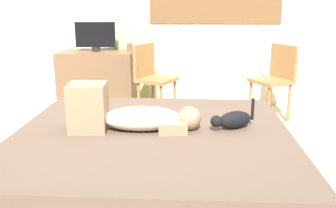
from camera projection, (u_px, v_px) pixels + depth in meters
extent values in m
plane|color=tan|center=(141.00, 185.00, 2.84)|extent=(16.00, 16.00, 0.00)
cube|color=#38383D|center=(153.00, 179.00, 2.79)|extent=(2.00, 1.94, 0.14)
cube|color=#4C3D33|center=(153.00, 151.00, 2.73)|extent=(1.94, 1.89, 0.30)
ellipsoid|color=#CCB299|center=(142.00, 118.00, 2.71)|extent=(0.58, 0.30, 0.17)
sphere|color=#8C664C|center=(189.00, 118.00, 2.71)|extent=(0.17, 0.17, 0.17)
cube|color=#8C664C|center=(88.00, 107.00, 2.68)|extent=(0.28, 0.26, 0.34)
cube|color=#8C664C|center=(173.00, 124.00, 2.72)|extent=(0.22, 0.29, 0.08)
ellipsoid|color=black|center=(235.00, 120.00, 2.74)|extent=(0.28, 0.21, 0.13)
sphere|color=black|center=(216.00, 121.00, 2.67)|extent=(0.08, 0.08, 0.08)
cylinder|color=black|center=(253.00, 109.00, 2.78)|extent=(0.03, 0.03, 0.16)
cube|color=brown|center=(98.00, 81.00, 4.70)|extent=(0.90, 0.56, 0.74)
cylinder|color=black|center=(96.00, 49.00, 4.59)|extent=(0.10, 0.10, 0.05)
cube|color=black|center=(95.00, 35.00, 4.55)|extent=(0.48, 0.06, 0.30)
cylinder|color=#B23D38|center=(130.00, 47.00, 4.64)|extent=(0.07, 0.07, 0.09)
cylinder|color=brown|center=(175.00, 99.00, 4.45)|extent=(0.04, 0.04, 0.44)
cylinder|color=brown|center=(161.00, 105.00, 4.20)|extent=(0.04, 0.04, 0.44)
cylinder|color=brown|center=(153.00, 96.00, 4.60)|extent=(0.04, 0.04, 0.44)
cylinder|color=brown|center=(139.00, 101.00, 4.35)|extent=(0.04, 0.04, 0.44)
cube|color=brown|center=(157.00, 80.00, 4.34)|extent=(0.51, 0.51, 0.04)
cube|color=brown|center=(144.00, 60.00, 4.37)|extent=(0.21, 0.35, 0.38)
cylinder|color=brown|center=(268.00, 107.00, 4.13)|extent=(0.04, 0.04, 0.44)
cylinder|color=brown|center=(250.00, 100.00, 4.39)|extent=(0.04, 0.04, 0.44)
cylinder|color=brown|center=(289.00, 103.00, 4.27)|extent=(0.04, 0.04, 0.44)
cylinder|color=brown|center=(270.00, 97.00, 4.53)|extent=(0.04, 0.04, 0.44)
cube|color=brown|center=(271.00, 81.00, 4.26)|extent=(0.52, 0.52, 0.04)
cube|color=brown|center=(283.00, 61.00, 4.29)|extent=(0.23, 0.34, 0.38)
cube|color=#ADCC75|center=(130.00, 12.00, 4.73)|extent=(0.44, 0.06, 2.40)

